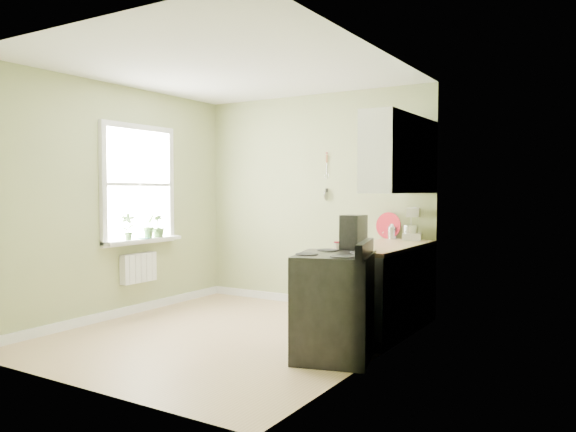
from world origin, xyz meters
The scene contains 21 objects.
floor centered at (0.00, 0.00, -0.01)m, with size 3.20×3.60×0.02m, color tan.
ceiling centered at (0.00, 0.00, 2.71)m, with size 3.20×3.60×0.02m, color white.
wall_back centered at (0.00, 1.81, 1.35)m, with size 3.20×0.02×2.70m, color tan.
wall_left centered at (-1.61, 0.00, 1.35)m, with size 0.02×3.60×2.70m, color tan.
wall_right centered at (1.61, 0.00, 1.35)m, with size 0.02×3.60×2.70m, color tan.
base_cabinets centered at (1.30, 1.00, 0.43)m, with size 0.60×1.60×0.87m, color white.
countertop centered at (1.29, 1.00, 0.89)m, with size 0.64×1.60×0.04m, color #E1BF89.
upper_cabinets centered at (1.43, 1.10, 1.85)m, with size 0.35×1.40×0.80m, color white.
window centered at (-1.58, 0.30, 1.55)m, with size 0.06×1.14×1.44m.
window_sill centered at (-1.51, 0.30, 0.88)m, with size 0.18×1.14×0.04m, color white.
radiator centered at (-1.54, 0.25, 0.55)m, with size 0.12×0.50×0.35m, color white.
wall_utensils centered at (0.20, 1.78, 1.56)m, with size 0.02×0.14×0.58m.
stove centered at (1.28, -0.12, 0.47)m, with size 0.85×0.90×1.05m.
stand_mixer centered at (1.34, 1.74, 1.08)m, with size 0.28×0.37×0.41m.
kettle centered at (1.10, 1.72, 1.00)m, with size 0.18×0.10×0.18m.
coffee_maker centered at (1.26, 0.30, 1.07)m, with size 0.20×0.22×0.34m.
red_tray centered at (1.05, 1.72, 1.07)m, with size 0.31×0.31×0.02m, color #A61926.
jar centered at (1.09, 0.30, 0.95)m, with size 0.07×0.07×0.08m.
plant_a centered at (-1.50, 0.05, 1.06)m, with size 0.17×0.12×0.32m, color #486E35.
plant_b centered at (-1.50, 0.39, 1.05)m, with size 0.17×0.14×0.31m, color #486E35.
plant_c centered at (-1.50, 0.55, 1.04)m, with size 0.16×0.16×0.28m, color #486E35.
Camera 1 is at (3.49, -4.51, 1.48)m, focal length 35.00 mm.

